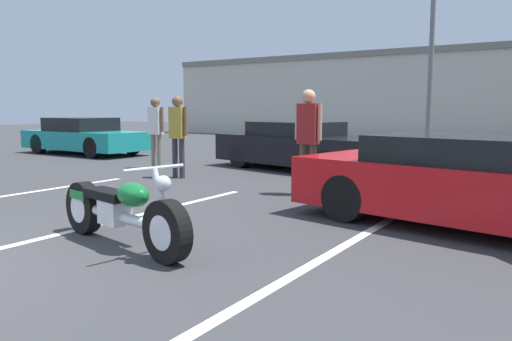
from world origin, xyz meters
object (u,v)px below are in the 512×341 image
light_pole (435,15)px  spectator_by_show_car (178,129)px  motorcycle (121,212)px  spectator_near_motorcycle (308,132)px  spectator_midground (156,126)px  parked_car_left_row (84,137)px  parked_car_right_row (300,146)px  show_car_hood_open (473,182)px

light_pole → spectator_by_show_car: size_ratio=4.98×
light_pole → motorcycle: bearing=-88.4°
spectator_near_motorcycle → spectator_midground: (-5.02, 1.39, -0.04)m
parked_car_left_row → spectator_by_show_car: (6.58, -2.67, 0.49)m
parked_car_left_row → spectator_near_motorcycle: spectator_near_motorcycle is taller
parked_car_right_row → show_car_hood_open: bearing=-29.5°
motorcycle → parked_car_left_row: 12.12m
show_car_hood_open → parked_car_left_row: bearing=172.1°
motorcycle → light_pole: bearing=102.9°
parked_car_right_row → spectator_near_motorcycle: size_ratio=2.59×
light_pole → spectator_near_motorcycle: bearing=-86.8°
motorcycle → spectator_near_motorcycle: bearing=98.7°
show_car_hood_open → spectator_midground: size_ratio=2.61×
show_car_hood_open → parked_car_right_row: (-4.73, 4.26, -0.01)m
parked_car_right_row → spectator_near_motorcycle: spectator_near_motorcycle is taller
parked_car_right_row → spectator_midground: (-3.21, -1.75, 0.49)m
spectator_by_show_car → spectator_midground: bearing=148.5°
show_car_hood_open → spectator_midground: (-7.94, 2.51, 0.48)m
spectator_near_motorcycle → light_pole: bearing=93.2°
light_pole → parked_car_right_row: 9.07m
motorcycle → show_car_hood_open: show_car_hood_open is taller
parked_car_left_row → spectator_midground: spectator_midground is taller
motorcycle → spectator_near_motorcycle: (0.19, 4.14, 0.73)m
light_pole → parked_car_right_row: light_pole is taller
parked_car_right_row → spectator_near_motorcycle: bearing=-47.4°
motorcycle → show_car_hood_open: (3.11, 3.02, 0.21)m
spectator_midground → spectator_by_show_car: bearing=-31.5°
motorcycle → parked_car_right_row: parked_car_right_row is taller
show_car_hood_open → parked_car_right_row: size_ratio=0.98×
motorcycle → parked_car_left_row: parked_car_left_row is taller
light_pole → spectator_by_show_car: bearing=-104.5°
parked_car_right_row → spectator_by_show_car: bearing=-107.0°
light_pole → parked_car_left_row: light_pole is taller
motorcycle → spectator_midground: size_ratio=1.30×
spectator_near_motorcycle → spectator_by_show_car: 3.39m
light_pole → spectator_midground: 11.27m
show_car_hood_open → parked_car_left_row: show_car_hood_open is taller
parked_car_right_row → parked_car_left_row: size_ratio=1.03×
motorcycle → show_car_hood_open: 4.34m
parked_car_right_row → parked_car_left_row: (-8.14, -0.09, -0.00)m
light_pole → spectator_by_show_car: (-2.76, -10.67, -3.78)m
show_car_hood_open → parked_car_right_row: bearing=148.1°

